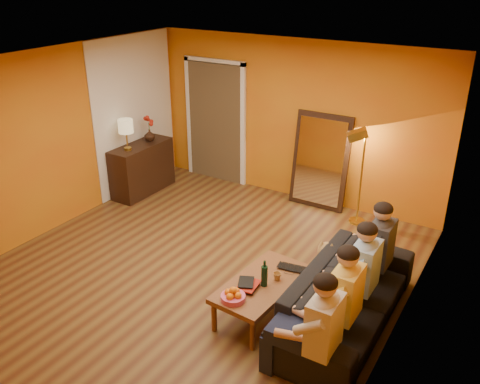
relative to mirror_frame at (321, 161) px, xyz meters
The scene contains 27 objects.
room_shell 2.39m from the mirror_frame, 103.68° to the right, with size 5.00×5.50×2.60m.
white_accent 3.21m from the mirror_frame, 163.83° to the right, with size 0.02×1.90×2.58m, color white.
doorway_recess 2.08m from the mirror_frame, behind, with size 1.06×0.30×2.10m, color #3F2D19.
door_jamb_left 2.64m from the mirror_frame, behind, with size 0.08×0.06×2.20m, color white.
door_jamb_right 1.51m from the mirror_frame, behind, with size 0.08×0.06×2.20m, color white.
door_header 2.46m from the mirror_frame, behind, with size 1.22×0.06×0.08m, color white.
mirror_frame is the anchor object (origin of this frame).
mirror_glass 0.04m from the mirror_frame, 90.00° to the right, with size 0.78×0.02×1.36m, color white.
sideboard 3.01m from the mirror_frame, 158.84° to the right, with size 0.44×1.18×0.85m, color black.
table_lamp 3.13m from the mirror_frame, 153.68° to the right, with size 0.24×0.24×0.51m, color beige, non-canonical shape.
sofa 3.03m from the mirror_frame, 61.04° to the right, with size 0.88×2.26×0.66m, color black.
coffee_table 3.07m from the mirror_frame, 78.69° to the right, with size 0.62×1.22×0.42m, color brown, non-canonical shape.
floor_lamp 0.82m from the mirror_frame, 20.10° to the right, with size 0.30×0.24×1.44m, color gold, non-canonical shape.
dog 2.56m from the mirror_frame, 65.41° to the right, with size 0.37×0.58×0.68m, color #AB854D, non-canonical shape.
person_far_left 3.95m from the mirror_frame, 66.42° to the right, with size 0.70×0.44×1.22m, color beige, non-canonical shape.
person_mid_left 3.46m from the mirror_frame, 62.77° to the right, with size 0.70×0.44×1.22m, color #E9C14D, non-canonical shape.
person_mid_right 2.98m from the mirror_frame, 57.92° to the right, with size 0.70×0.44×1.22m, color #8EB1DC, non-canonical shape.
person_far_right 2.53m from the mirror_frame, 51.28° to the right, with size 0.70×0.44×1.22m, color #2D2D32, non-canonical shape.
fruit_bowl 3.45m from the mirror_frame, 81.80° to the right, with size 0.26×0.26×0.16m, color #D54B76, non-canonical shape.
wine_bottle 3.08m from the mirror_frame, 77.96° to the right, with size 0.07×0.07×0.31m, color black.
tumbler 2.94m from the mirror_frame, 75.93° to the right, with size 0.09×0.09×0.09m, color #B27F3F.
laptop 2.74m from the mirror_frame, 73.52° to the right, with size 0.35×0.22×0.03m, color black.
book_lower 3.20m from the mirror_frame, 82.58° to the right, with size 0.20×0.27×0.03m, color black.
book_mid 3.19m from the mirror_frame, 82.38° to the right, with size 0.20×0.27×0.02m, color #A51F12.
book_upper 3.21m from the mirror_frame, 82.60° to the right, with size 0.16×0.22×0.02m, color black.
vase 2.92m from the mirror_frame, 163.43° to the right, with size 0.19×0.19×0.20m, color black.
flowers 2.94m from the mirror_frame, 163.43° to the right, with size 0.17×0.17×0.45m, color #A51F12, non-canonical shape.
Camera 1 is at (3.36, -4.46, 3.64)m, focal length 38.00 mm.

